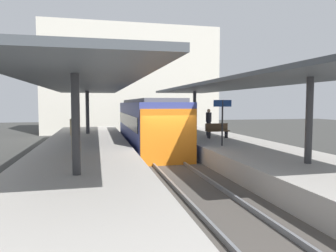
# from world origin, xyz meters

# --- Properties ---
(ground_plane) EXTENTS (80.00, 80.00, 0.00)m
(ground_plane) POSITION_xyz_m (0.00, 0.00, 0.00)
(ground_plane) COLOR #383835
(platform_left) EXTENTS (4.40, 28.00, 1.00)m
(platform_left) POSITION_xyz_m (-3.80, 0.00, 0.50)
(platform_left) COLOR #ADA8A0
(platform_left) RESTS_ON ground_plane
(platform_right) EXTENTS (4.40, 28.00, 1.00)m
(platform_right) POSITION_xyz_m (3.80, 0.00, 0.50)
(platform_right) COLOR #ADA8A0
(platform_right) RESTS_ON ground_plane
(track_ballast) EXTENTS (3.20, 28.00, 0.20)m
(track_ballast) POSITION_xyz_m (0.00, 0.00, 0.10)
(track_ballast) COLOR #4C4742
(track_ballast) RESTS_ON ground_plane
(rail_near_side) EXTENTS (0.08, 28.00, 0.14)m
(rail_near_side) POSITION_xyz_m (-0.72, 0.00, 0.27)
(rail_near_side) COLOR slate
(rail_near_side) RESTS_ON track_ballast
(rail_far_side) EXTENTS (0.08, 28.00, 0.14)m
(rail_far_side) POSITION_xyz_m (0.72, 0.00, 0.27)
(rail_far_side) COLOR slate
(rail_far_side) RESTS_ON track_ballast
(commuter_train) EXTENTS (2.78, 11.47, 3.10)m
(commuter_train) POSITION_xyz_m (0.00, 5.41, 1.73)
(commuter_train) COLOR #38428C
(commuter_train) RESTS_ON track_ballast
(canopy_left) EXTENTS (4.18, 21.00, 3.05)m
(canopy_left) POSITION_xyz_m (-3.80, 1.40, 3.93)
(canopy_left) COLOR #333335
(canopy_left) RESTS_ON platform_left
(canopy_right) EXTENTS (4.18, 21.00, 3.09)m
(canopy_right) POSITION_xyz_m (3.80, 1.40, 3.98)
(canopy_right) COLOR #333335
(canopy_right) RESTS_ON platform_right
(platform_bench) EXTENTS (1.40, 0.41, 0.86)m
(platform_bench) POSITION_xyz_m (3.75, 3.17, 1.46)
(platform_bench) COLOR black
(platform_bench) RESTS_ON platform_right
(platform_sign) EXTENTS (0.90, 0.08, 2.21)m
(platform_sign) POSITION_xyz_m (2.70, -0.07, 2.62)
(platform_sign) COLOR #262628
(platform_sign) RESTS_ON platform_right
(passenger_near_bench) EXTENTS (0.36, 0.36, 1.69)m
(passenger_near_bench) POSITION_xyz_m (3.77, 4.67, 1.88)
(passenger_near_bench) COLOR #232328
(passenger_near_bench) RESTS_ON platform_right
(passenger_mid_platform) EXTENTS (0.36, 0.36, 1.70)m
(passenger_mid_platform) POSITION_xyz_m (-4.00, -2.17, 1.88)
(passenger_mid_platform) COLOR #998460
(passenger_mid_platform) RESTS_ON platform_left
(station_building_backdrop) EXTENTS (18.00, 6.00, 11.00)m
(station_building_backdrop) POSITION_xyz_m (0.52, 20.00, 5.50)
(station_building_backdrop) COLOR beige
(station_building_backdrop) RESTS_ON ground_plane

